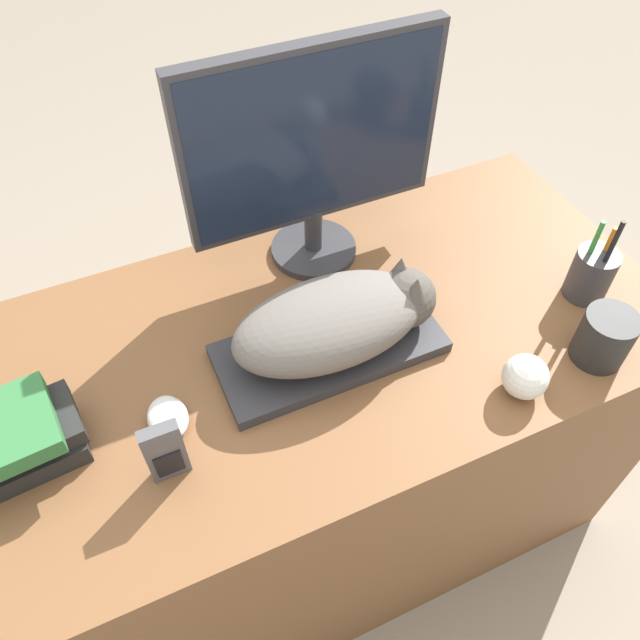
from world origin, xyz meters
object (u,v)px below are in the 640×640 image
(computer_mouse, at_px, (168,418))
(coffee_mug, at_px, (606,337))
(book_stack, at_px, (11,443))
(phone, at_px, (165,452))
(keyboard, at_px, (329,348))
(baseball, at_px, (525,377))
(cat, at_px, (342,318))
(monitor, at_px, (313,148))
(pen_cup, at_px, (591,273))

(computer_mouse, bearing_deg, coffee_mug, -13.56)
(computer_mouse, height_order, book_stack, book_stack)
(phone, bearing_deg, keyboard, 19.20)
(baseball, distance_m, book_stack, 0.81)
(computer_mouse, relative_size, book_stack, 0.40)
(cat, height_order, book_stack, cat)
(coffee_mug, height_order, book_stack, book_stack)
(monitor, distance_m, coffee_mug, 0.60)
(baseball, distance_m, phone, 0.59)
(keyboard, xyz_separation_m, computer_mouse, (-0.30, -0.02, 0.00))
(cat, relative_size, baseball, 4.81)
(baseball, bearing_deg, cat, 139.19)
(pen_cup, bearing_deg, book_stack, 175.78)
(monitor, height_order, phone, monitor)
(computer_mouse, distance_m, phone, 0.10)
(book_stack, bearing_deg, monitor, 21.81)
(baseball, bearing_deg, coffee_mug, 2.07)
(computer_mouse, relative_size, baseball, 1.13)
(keyboard, xyz_separation_m, coffee_mug, (0.43, -0.20, 0.04))
(keyboard, xyz_separation_m, phone, (-0.32, -0.11, 0.05))
(coffee_mug, bearing_deg, book_stack, 167.81)
(computer_mouse, xyz_separation_m, pen_cup, (0.81, -0.05, 0.04))
(cat, relative_size, computer_mouse, 4.26)
(coffee_mug, bearing_deg, keyboard, 155.04)
(cat, xyz_separation_m, baseball, (0.24, -0.21, -0.04))
(monitor, distance_m, baseball, 0.53)
(keyboard, distance_m, monitor, 0.35)
(keyboard, distance_m, coffee_mug, 0.48)
(monitor, xyz_separation_m, book_stack, (-0.61, -0.24, -0.20))
(cat, distance_m, pen_cup, 0.49)
(keyboard, height_order, baseball, baseball)
(computer_mouse, xyz_separation_m, baseball, (0.56, -0.18, 0.02))
(keyboard, xyz_separation_m, baseball, (0.26, -0.21, 0.03))
(monitor, height_order, book_stack, monitor)
(keyboard, bearing_deg, cat, -0.00)
(baseball, xyz_separation_m, phone, (-0.58, 0.10, 0.02))
(monitor, xyz_separation_m, phone, (-0.40, -0.36, -0.19))
(coffee_mug, distance_m, baseball, 0.17)
(book_stack, bearing_deg, computer_mouse, -7.69)
(pen_cup, bearing_deg, keyboard, 172.14)
(baseball, bearing_deg, monitor, 111.62)
(computer_mouse, height_order, coffee_mug, coffee_mug)
(computer_mouse, bearing_deg, book_stack, 172.31)
(keyboard, xyz_separation_m, book_stack, (-0.52, 0.01, 0.04))
(phone, bearing_deg, book_stack, 150.68)
(keyboard, relative_size, coffee_mug, 3.17)
(phone, bearing_deg, baseball, -9.40)
(computer_mouse, relative_size, coffee_mug, 0.69)
(cat, bearing_deg, phone, -161.99)
(pen_cup, distance_m, phone, 0.83)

